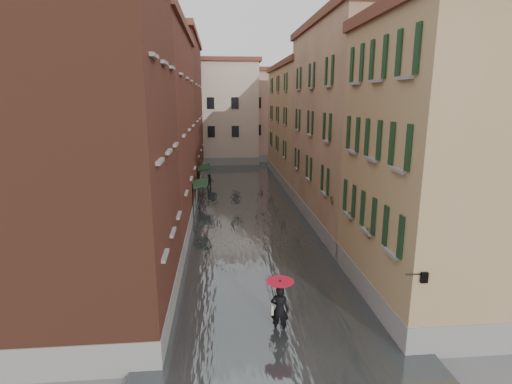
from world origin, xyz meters
name	(u,v)px	position (x,y,z in m)	size (l,w,h in m)	color
ground	(266,284)	(0.00, 0.00, 0.00)	(120.00, 120.00, 0.00)	#5B5C5E
floodwater	(247,209)	(0.00, 13.00, 0.10)	(10.00, 60.00, 0.20)	#474D4E
building_left_near	(85,155)	(-7.00, -2.00, 6.50)	(6.00, 8.00, 13.00)	brown
building_left_mid	(141,135)	(-7.00, 9.00, 6.25)	(6.00, 14.00, 12.50)	#552F1A
building_left_far	(169,114)	(-7.00, 24.00, 7.00)	(6.00, 16.00, 14.00)	brown
building_right_near	(443,169)	(7.00, -2.00, 5.75)	(6.00, 8.00, 11.50)	#A08452
building_right_mid	(355,130)	(7.00, 9.00, 6.50)	(6.00, 14.00, 13.00)	tan
building_right_far	(306,126)	(7.00, 24.00, 5.75)	(6.00, 16.00, 11.50)	#A08452
building_end_cream	(212,114)	(-3.00, 38.00, 6.50)	(12.00, 9.00, 13.00)	beige
building_end_pink	(275,117)	(6.00, 40.00, 6.00)	(10.00, 9.00, 12.00)	tan
awning_near	(200,184)	(-3.49, 11.49, 2.47)	(1.09, 2.94, 2.80)	#16321B
awning_far	(204,169)	(-3.49, 18.11, 2.47)	(1.09, 2.98, 2.80)	#16321B
wall_lantern	(423,277)	(4.33, -6.00, 3.01)	(0.71, 0.22, 0.35)	black
window_planters	(352,208)	(4.12, 0.39, 3.51)	(0.59, 6.29, 0.84)	brown
pedestrian_main	(280,301)	(0.05, -3.99, 1.28)	(1.06, 1.06, 2.06)	black
pedestrian_far	(210,182)	(-3.02, 20.38, 0.76)	(0.74, 0.57, 1.51)	black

